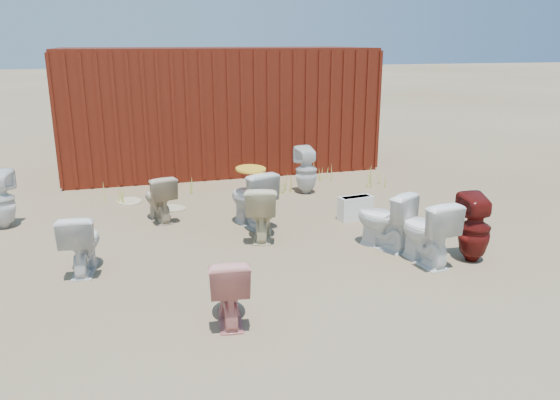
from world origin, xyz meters
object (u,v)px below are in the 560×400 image
object	(u,v)px
toilet_back_yellowlid	(251,198)
shipping_container	(218,109)
toilet_front_pink	(228,288)
toilet_front_a	(81,242)
toilet_back_e	(306,170)
loose_tank	(355,208)
toilet_front_e	(384,219)
toilet_front_maroon	(474,228)
toilet_back_beige_right	(262,212)
toilet_back_beige_left	(159,198)
toilet_back_a	(1,200)
toilet_front_c	(426,231)

from	to	relation	value
toilet_back_yellowlid	shipping_container	bearing A→B (deg)	-111.80
toilet_back_yellowlid	toilet_front_pink	bearing A→B (deg)	54.12
toilet_front_a	toilet_back_e	world-z (taller)	toilet_back_e
toilet_back_e	loose_tank	size ratio (longest dim) A/B	1.62
toilet_front_pink	toilet_front_e	bearing A→B (deg)	-142.15
toilet_front_maroon	toilet_front_e	world-z (taller)	toilet_front_maroon
shipping_container	toilet_front_pink	bearing A→B (deg)	-99.14
shipping_container	toilet_front_e	size ratio (longest dim) A/B	7.95
shipping_container	toilet_back_beige_right	xyz separation A→B (m)	(-0.22, -4.47, -0.83)
toilet_front_e	toilet_back_yellowlid	bearing A→B (deg)	-71.02
toilet_front_maroon	toilet_front_e	distance (m)	1.08
toilet_front_pink	loose_tank	world-z (taller)	toilet_front_pink
toilet_front_a	toilet_back_beige_left	world-z (taller)	toilet_front_a
toilet_back_a	shipping_container	bearing A→B (deg)	-129.56
toilet_front_pink	toilet_back_beige_right	size ratio (longest dim) A/B	0.91
toilet_front_c	toilet_front_e	world-z (taller)	toilet_front_c
shipping_container	toilet_front_a	bearing A→B (deg)	-116.09
toilet_front_pink	toilet_back_a	xyz separation A→B (m)	(-2.55, 3.49, 0.07)
toilet_front_e	toilet_front_pink	bearing A→B (deg)	2.06
toilet_front_pink	toilet_front_e	xyz separation A→B (m)	(2.23, 1.33, 0.04)
toilet_back_beige_left	toilet_back_e	bearing A→B (deg)	-175.79
toilet_back_a	toilet_front_pink	bearing A→B (deg)	136.17
toilet_front_a	toilet_back_yellowlid	distance (m)	2.43
toilet_back_beige_right	toilet_front_e	bearing A→B (deg)	168.10
toilet_back_beige_right	toilet_back_yellowlid	xyz separation A→B (m)	(-0.02, 0.53, 0.04)
toilet_back_a	loose_tank	world-z (taller)	toilet_back_a
toilet_front_c	loose_tank	size ratio (longest dim) A/B	1.58
shipping_container	toilet_back_beige_left	bearing A→B (deg)	-113.74
toilet_front_maroon	toilet_back_beige_left	world-z (taller)	toilet_front_maroon
toilet_front_c	toilet_front_e	xyz separation A→B (m)	(-0.26, 0.58, -0.02)
shipping_container	toilet_back_e	bearing A→B (deg)	-66.90
toilet_front_c	toilet_back_a	distance (m)	5.73
toilet_back_a	loose_tank	distance (m)	5.01
toilet_front_maroon	loose_tank	xyz separation A→B (m)	(-0.71, 1.82, -0.24)
toilet_front_a	toilet_back_beige_left	xyz separation A→B (m)	(0.97, 1.64, -0.01)
toilet_front_pink	toilet_front_maroon	bearing A→B (deg)	-161.00
toilet_front_maroon	toilet_back_yellowlid	world-z (taller)	toilet_front_maroon
toilet_front_c	toilet_front_pink	bearing A→B (deg)	9.27
toilet_front_c	toilet_front_maroon	size ratio (longest dim) A/B	0.96
toilet_back_e	toilet_front_pink	bearing A→B (deg)	55.54
toilet_front_pink	toilet_front_e	world-z (taller)	toilet_front_e
toilet_back_a	loose_tank	size ratio (longest dim) A/B	1.64
toilet_front_e	toilet_back_yellowlid	distance (m)	1.91
toilet_front_pink	toilet_front_e	distance (m)	2.60
toilet_front_maroon	toilet_back_e	bearing A→B (deg)	-70.75
toilet_front_c	toilet_back_beige_left	bearing A→B (deg)	-47.96
toilet_back_a	toilet_back_e	world-z (taller)	toilet_back_a
toilet_front_maroon	shipping_container	bearing A→B (deg)	-67.46
toilet_front_e	toilet_back_yellowlid	xyz separation A→B (m)	(-1.41, 1.28, 0.03)
loose_tank	toilet_back_beige_left	bearing A→B (deg)	157.50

